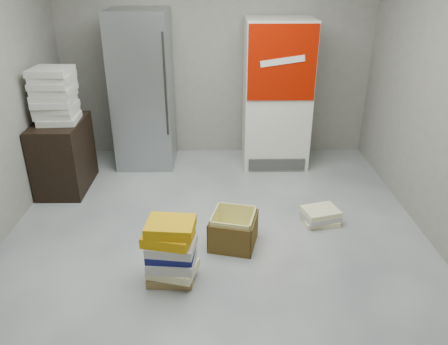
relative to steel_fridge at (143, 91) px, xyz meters
name	(u,v)px	position (x,y,z in m)	size (l,w,h in m)	color
ground	(216,257)	(0.90, -2.13, -0.95)	(5.00, 5.00, 0.00)	#B0B0AB
room_shell	(214,50)	(0.90, -2.13, 0.85)	(4.04, 5.04, 2.82)	gray
steel_fridge	(143,91)	(0.00, 0.00, 0.00)	(0.70, 0.72, 1.90)	#AAADB2
coke_cooler	(276,94)	(1.65, -0.01, -0.05)	(0.80, 0.73, 1.80)	silver
wood_shelf	(64,155)	(-0.83, -0.73, -0.55)	(0.50, 0.80, 0.80)	black
supply_box_stack	(54,95)	(-0.82, -0.73, 0.14)	(0.45, 0.44, 0.58)	silver
phonebook_stack_main	(171,252)	(0.54, -2.43, -0.68)	(0.45, 0.37, 0.55)	olive
phonebook_stack_side	(320,216)	(1.94, -1.56, -0.87)	(0.40, 0.35, 0.15)	beige
cardboard_box	(233,232)	(1.06, -1.93, -0.82)	(0.48, 0.48, 0.32)	gold
bucket_lid	(241,220)	(1.15, -1.57, -0.91)	(0.29, 0.29, 0.08)	#C9C00F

